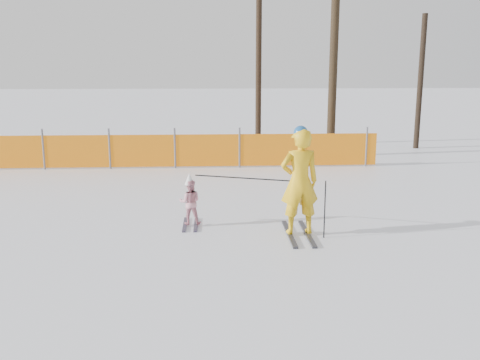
# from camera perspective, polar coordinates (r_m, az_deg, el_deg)

# --- Properties ---
(ground) EXTENTS (120.00, 120.00, 0.00)m
(ground) POSITION_cam_1_polar(r_m,az_deg,el_deg) (10.04, 0.15, -6.19)
(ground) COLOR white
(ground) RESTS_ON ground
(adult) EXTENTS (0.78, 1.60, 2.08)m
(adult) POSITION_cam_1_polar(r_m,az_deg,el_deg) (10.01, 6.37, -0.14)
(adult) COLOR black
(adult) RESTS_ON ground
(child) EXTENTS (0.44, 0.95, 1.08)m
(child) POSITION_cam_1_polar(r_m,az_deg,el_deg) (10.72, -5.36, -2.30)
(child) COLOR black
(child) RESTS_ON ground
(ski_poles) EXTENTS (2.43, 0.90, 1.09)m
(ski_poles) POSITION_cam_1_polar(r_m,az_deg,el_deg) (10.13, 3.39, -0.98)
(ski_poles) COLOR black
(ski_poles) RESTS_ON ground
(safety_fence) EXTENTS (16.34, 0.06, 1.25)m
(safety_fence) POSITION_cam_1_polar(r_m,az_deg,el_deg) (16.89, -13.25, 3.04)
(safety_fence) COLOR #595960
(safety_fence) RESTS_ON ground
(tree_trunks) EXTENTS (6.23, 2.79, 6.45)m
(tree_trunks) POSITION_cam_1_polar(r_m,az_deg,el_deg) (20.00, 9.16, 11.27)
(tree_trunks) COLOR black
(tree_trunks) RESTS_ON ground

